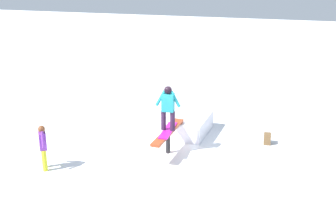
% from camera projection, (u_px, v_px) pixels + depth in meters
% --- Properties ---
extents(ground_plane, '(60.00, 60.00, 0.00)m').
position_uv_depth(ground_plane, '(168.00, 153.00, 14.29)').
color(ground_plane, white).
extents(rail_feature, '(2.27, 0.47, 0.72)m').
position_uv_depth(rail_feature, '(168.00, 134.00, 14.09)').
color(rail_feature, black).
rests_on(rail_feature, ground).
extents(snow_kicker_ramp, '(1.92, 1.65, 0.60)m').
position_uv_depth(snow_kicker_ramp, '(185.00, 124.00, 15.75)').
color(snow_kicker_ramp, white).
rests_on(snow_kicker_ramp, ground).
extents(main_rider_on_rail, '(1.39, 0.77, 1.39)m').
position_uv_depth(main_rider_on_rail, '(168.00, 109.00, 13.82)').
color(main_rider_on_rail, '#C51AA2').
rests_on(main_rider_on_rail, rail_feature).
extents(bystander_purple, '(0.54, 0.39, 1.31)m').
position_uv_depth(bystander_purple, '(43.00, 145.00, 13.00)').
color(bystander_purple, yellow).
rests_on(bystander_purple, ground).
extents(backpack_on_snow, '(0.31, 0.24, 0.34)m').
position_uv_depth(backpack_on_snow, '(267.00, 139.00, 14.89)').
color(backpack_on_snow, brown).
rests_on(backpack_on_snow, ground).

